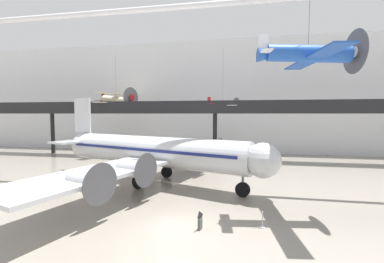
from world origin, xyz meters
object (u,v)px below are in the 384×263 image
Objects in this scene: suspended_plane_blue_trainer at (308,54)px; info_sign_pedestal at (200,222)px; airliner_silver_main at (151,151)px; suspended_plane_cream_biplane at (116,100)px; suspended_plane_silver_racer at (223,104)px; stanchion_barrier at (262,223)px.

info_sign_pedestal is at bearing -161.43° from suspended_plane_blue_trainer.
info_sign_pedestal is at bearing -37.80° from airliner_silver_main.
airliner_silver_main is at bearing -32.63° from suspended_plane_cream_biplane.
suspended_plane_cream_biplane reaches higher than suspended_plane_silver_racer.
stanchion_barrier is at bearing -27.20° from suspended_plane_cream_biplane.
suspended_plane_blue_trainer is 0.86× the size of suspended_plane_silver_racer.
suspended_plane_silver_racer is at bearing 100.53° from suspended_plane_blue_trainer.
stanchion_barrier is at bearing 30.59° from info_sign_pedestal.
suspended_plane_blue_trainer is 35.25m from suspended_plane_cream_biplane.
suspended_plane_silver_racer is (6.64, 15.37, 5.53)m from airliner_silver_main.
suspended_plane_silver_racer reaches higher than info_sign_pedestal.
suspended_plane_silver_racer is at bearing 106.93° from info_sign_pedestal.
info_sign_pedestal is (19.28, -26.91, -9.34)m from suspended_plane_cream_biplane.
suspended_plane_blue_trainer is at bearing 42.50° from info_sign_pedestal.
suspended_plane_cream_biplane is 36.04m from stanchion_barrier.
suspended_plane_cream_biplane reaches higher than airliner_silver_main.
suspended_plane_silver_racer is at bearing 84.56° from airliner_silver_main.
suspended_plane_silver_racer reaches higher than stanchion_barrier.
suspended_plane_silver_racer is at bearing 99.80° from stanchion_barrier.
airliner_silver_main is 28.56× the size of stanchion_barrier.
suspended_plane_cream_biplane reaches higher than info_sign_pedestal.
suspended_plane_cream_biplane is at bearing 146.22° from suspended_plane_silver_racer.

